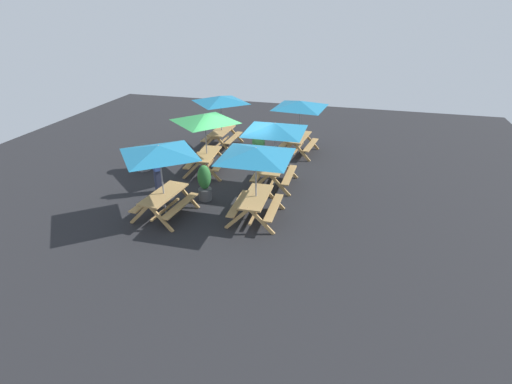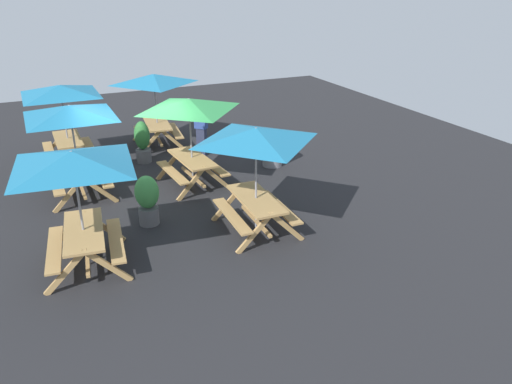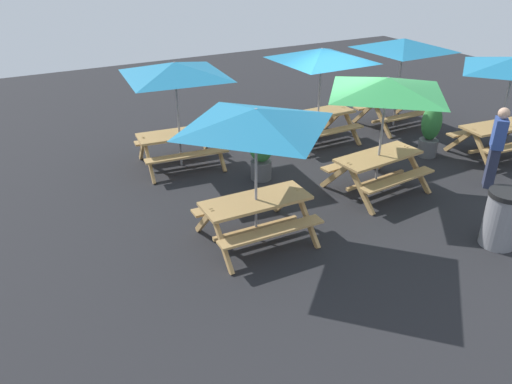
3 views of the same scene
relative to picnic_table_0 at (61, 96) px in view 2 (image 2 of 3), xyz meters
name	(u,v)px [view 2 (image 2 of 3)]	position (x,y,z in m)	size (l,w,h in m)	color
ground_plane	(138,191)	(2.87, 1.34, -1.99)	(24.00, 24.00, 0.00)	#232326
picnic_table_0	(61,96)	(0.00, 0.00, 0.00)	(2.83, 2.83, 2.34)	tan
picnic_table_1	(74,168)	(6.03, -0.27, 0.00)	(2.81, 2.81, 2.34)	tan
picnic_table_2	(256,143)	(6.05, 3.24, 0.00)	(2.05, 2.05, 2.34)	tan
picnic_table_3	(189,111)	(3.04, 2.78, 0.00)	(2.16, 2.16, 2.34)	tan
picnic_table_4	(154,84)	(-0.56, 2.76, 0.00)	(2.20, 2.20, 2.34)	tan
picnic_table_5	(71,118)	(2.55, 0.02, 0.00)	(2.83, 2.83, 2.34)	tan
trash_bin_gray	(272,149)	(2.61, 5.31, -1.49)	(0.59, 0.59, 0.98)	gray
potted_plant_0	(143,142)	(0.79, 1.98, -1.36)	(0.45, 0.45, 1.24)	#59595B
potted_plant_1	(147,199)	(4.80, 1.20, -1.37)	(0.53, 0.53, 1.14)	#59595B
person_standing	(201,127)	(0.89, 3.75, -1.10)	(0.41, 0.41, 1.67)	#2D334C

